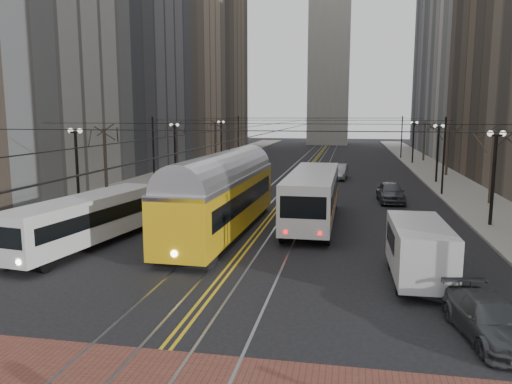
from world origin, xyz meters
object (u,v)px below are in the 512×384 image
at_px(streetcar, 223,203).
at_px(sedan_parked, 489,319).
at_px(transit_bus, 86,222).
at_px(rear_bus, 313,198).
at_px(sedan_grey, 391,192).
at_px(cargo_van, 419,253).
at_px(sedan_silver, 338,172).

height_order(streetcar, sedan_parked, streetcar).
bearing_deg(transit_bus, rear_bus, 43.88).
height_order(transit_bus, sedan_grey, transit_bus).
bearing_deg(sedan_parked, transit_bus, 147.40).
relative_size(streetcar, sedan_grey, 3.24).
relative_size(transit_bus, sedan_grey, 2.24).
bearing_deg(transit_bus, sedan_parked, -14.65).
relative_size(rear_bus, sedan_grey, 2.66).
bearing_deg(streetcar, sedan_parked, -44.50).
height_order(cargo_van, sedan_parked, cargo_van).
relative_size(streetcar, rear_bus, 1.22).
distance_m(streetcar, sedan_grey, 16.16).
distance_m(streetcar, sedan_parked, 16.52).
height_order(rear_bus, sedan_grey, rear_bus).
bearing_deg(cargo_van, transit_bus, 170.26).
relative_size(rear_bus, cargo_van, 2.26).
bearing_deg(sedan_silver, sedan_grey, -68.18).
bearing_deg(sedan_grey, transit_bus, -137.69).
bearing_deg(sedan_parked, rear_bus, 103.60).
bearing_deg(cargo_van, sedan_silver, 96.00).
height_order(transit_bus, streetcar, streetcar).
bearing_deg(sedan_silver, rear_bus, -88.62).
distance_m(cargo_van, sedan_silver, 33.14).
distance_m(rear_bus, sedan_silver, 22.58).
bearing_deg(streetcar, transit_bus, -143.19).
bearing_deg(sedan_grey, sedan_silver, 104.56).
distance_m(transit_bus, streetcar, 7.53).
bearing_deg(rear_bus, sedan_parked, -66.65).
height_order(rear_bus, cargo_van, rear_bus).
bearing_deg(cargo_van, rear_bus, 115.26).
xyz_separation_m(cargo_van, sedan_silver, (-4.03, 32.89, -0.44)).
bearing_deg(rear_bus, sedan_grey, 58.65).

